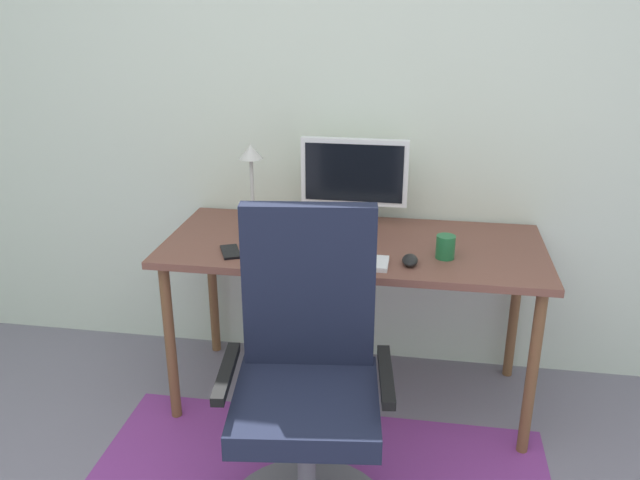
{
  "coord_description": "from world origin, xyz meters",
  "views": [
    {
      "loc": [
        0.38,
        -0.73,
        1.73
      ],
      "look_at": [
        0.01,
        1.54,
        0.84
      ],
      "focal_mm": 36.64,
      "sensor_mm": 36.0,
      "label": 1
    }
  ],
  "objects_px": {
    "monitor": "(354,177)",
    "keyboard": "(332,261)",
    "cell_phone": "(230,252)",
    "desk": "(353,258)",
    "office_chair": "(307,413)",
    "desk_lamp": "(252,174)",
    "coffee_cup": "(445,247)",
    "computer_mouse": "(410,260)"
  },
  "relations": [
    {
      "from": "cell_phone",
      "to": "office_chair",
      "type": "distance_m",
      "value": 0.76
    },
    {
      "from": "desk",
      "to": "coffee_cup",
      "type": "height_order",
      "value": "coffee_cup"
    },
    {
      "from": "monitor",
      "to": "desk_lamp",
      "type": "height_order",
      "value": "same"
    },
    {
      "from": "desk_lamp",
      "to": "office_chair",
      "type": "height_order",
      "value": "desk_lamp"
    },
    {
      "from": "office_chair",
      "to": "desk",
      "type": "bearing_deg",
      "value": 78.19
    },
    {
      "from": "desk",
      "to": "computer_mouse",
      "type": "relative_size",
      "value": 15.06
    },
    {
      "from": "desk",
      "to": "office_chair",
      "type": "bearing_deg",
      "value": -94.68
    },
    {
      "from": "keyboard",
      "to": "office_chair",
      "type": "xyz_separation_m",
      "value": [
        -0.01,
        -0.52,
        -0.33
      ]
    },
    {
      "from": "monitor",
      "to": "keyboard",
      "type": "bearing_deg",
      "value": -94.43
    },
    {
      "from": "desk",
      "to": "coffee_cup",
      "type": "bearing_deg",
      "value": -16.26
    },
    {
      "from": "desk",
      "to": "keyboard",
      "type": "relative_size",
      "value": 3.64
    },
    {
      "from": "keyboard",
      "to": "computer_mouse",
      "type": "distance_m",
      "value": 0.3
    },
    {
      "from": "desk_lamp",
      "to": "office_chair",
      "type": "xyz_separation_m",
      "value": [
        0.37,
        -0.78,
        -0.59
      ]
    },
    {
      "from": "computer_mouse",
      "to": "cell_phone",
      "type": "distance_m",
      "value": 0.71
    },
    {
      "from": "keyboard",
      "to": "cell_phone",
      "type": "xyz_separation_m",
      "value": [
        -0.42,
        0.03,
        -0.0
      ]
    },
    {
      "from": "cell_phone",
      "to": "monitor",
      "type": "bearing_deg",
      "value": 17.29
    },
    {
      "from": "desk_lamp",
      "to": "office_chair",
      "type": "relative_size",
      "value": 0.36
    },
    {
      "from": "office_chair",
      "to": "coffee_cup",
      "type": "bearing_deg",
      "value": 48.85
    },
    {
      "from": "coffee_cup",
      "to": "cell_phone",
      "type": "bearing_deg",
      "value": -174.24
    },
    {
      "from": "computer_mouse",
      "to": "office_chair",
      "type": "height_order",
      "value": "office_chair"
    },
    {
      "from": "desk",
      "to": "office_chair",
      "type": "distance_m",
      "value": 0.79
    },
    {
      "from": "coffee_cup",
      "to": "office_chair",
      "type": "height_order",
      "value": "office_chair"
    },
    {
      "from": "monitor",
      "to": "office_chair",
      "type": "xyz_separation_m",
      "value": [
        -0.04,
        -0.95,
        -0.54
      ]
    },
    {
      "from": "computer_mouse",
      "to": "office_chair",
      "type": "bearing_deg",
      "value": -118.36
    },
    {
      "from": "monitor",
      "to": "keyboard",
      "type": "height_order",
      "value": "monitor"
    },
    {
      "from": "coffee_cup",
      "to": "cell_phone",
      "type": "distance_m",
      "value": 0.85
    },
    {
      "from": "desk",
      "to": "keyboard",
      "type": "bearing_deg",
      "value": -103.84
    },
    {
      "from": "desk",
      "to": "computer_mouse",
      "type": "height_order",
      "value": "computer_mouse"
    },
    {
      "from": "cell_phone",
      "to": "desk_lamp",
      "type": "bearing_deg",
      "value": 55.74
    },
    {
      "from": "monitor",
      "to": "cell_phone",
      "type": "height_order",
      "value": "monitor"
    },
    {
      "from": "computer_mouse",
      "to": "desk_lamp",
      "type": "bearing_deg",
      "value": 161.95
    },
    {
      "from": "desk",
      "to": "keyboard",
      "type": "xyz_separation_m",
      "value": [
        -0.06,
        -0.23,
        0.08
      ]
    },
    {
      "from": "desk",
      "to": "monitor",
      "type": "bearing_deg",
      "value": 96.55
    },
    {
      "from": "desk",
      "to": "office_chair",
      "type": "relative_size",
      "value": 1.42
    },
    {
      "from": "keyboard",
      "to": "office_chair",
      "type": "bearing_deg",
      "value": -90.59
    },
    {
      "from": "cell_phone",
      "to": "desk_lamp",
      "type": "relative_size",
      "value": 0.36
    },
    {
      "from": "desk_lamp",
      "to": "coffee_cup",
      "type": "bearing_deg",
      "value": -9.42
    },
    {
      "from": "office_chair",
      "to": "computer_mouse",
      "type": "bearing_deg",
      "value": 54.51
    },
    {
      "from": "cell_phone",
      "to": "office_chair",
      "type": "bearing_deg",
      "value": -77.67
    },
    {
      "from": "cell_phone",
      "to": "desk",
      "type": "bearing_deg",
      "value": -1.65
    },
    {
      "from": "keyboard",
      "to": "monitor",
      "type": "bearing_deg",
      "value": 85.57
    },
    {
      "from": "coffee_cup",
      "to": "office_chair",
      "type": "bearing_deg",
      "value": -124.01
    }
  ]
}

